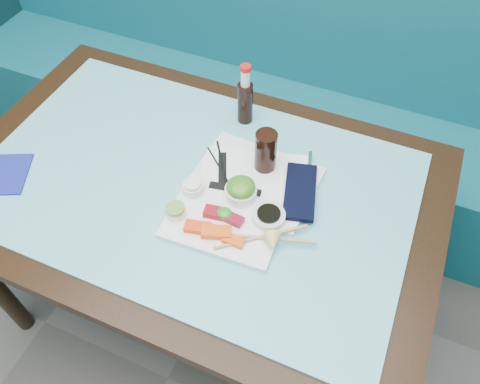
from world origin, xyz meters
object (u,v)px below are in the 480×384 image
at_px(serving_tray, 254,180).
at_px(cola_glass, 266,151).
at_px(cola_bottle_body, 245,103).
at_px(sashimi_plate, 225,221).
at_px(blue_napkin, 1,174).
at_px(seaweed_bowl, 241,193).
at_px(dining_table, 195,202).
at_px(booth_bench, 283,105).

xyz_separation_m(serving_tray, cola_glass, (0.01, 0.05, 0.07)).
bearing_deg(cola_bottle_body, sashimi_plate, -75.01).
relative_size(cola_bottle_body, blue_napkin, 0.90).
bearing_deg(seaweed_bowl, dining_table, 179.23).
relative_size(serving_tray, cola_glass, 2.66).
height_order(sashimi_plate, cola_bottle_body, cola_bottle_body).
distance_m(booth_bench, cola_glass, 0.86).
bearing_deg(serving_tray, booth_bench, 105.10).
height_order(serving_tray, seaweed_bowl, seaweed_bowl).
xyz_separation_m(booth_bench, serving_tray, (0.16, -0.77, 0.39)).
bearing_deg(cola_glass, sashimi_plate, -97.56).
bearing_deg(cola_bottle_body, blue_napkin, -138.68).
height_order(booth_bench, sashimi_plate, booth_bench).
relative_size(seaweed_bowl, cola_glass, 0.69).
distance_m(dining_table, sashimi_plate, 0.19).
xyz_separation_m(sashimi_plate, cola_bottle_body, (-0.10, 0.39, 0.06)).
bearing_deg(booth_bench, serving_tray, -78.24).
bearing_deg(booth_bench, blue_napkin, -116.92).
bearing_deg(sashimi_plate, cola_bottle_body, 102.24).
relative_size(dining_table, seaweed_bowl, 15.94).
xyz_separation_m(cola_glass, cola_bottle_body, (-0.13, 0.17, -0.01)).
bearing_deg(blue_napkin, dining_table, 20.03).
bearing_deg(cola_bottle_body, seaweed_bowl, -69.35).
height_order(sashimi_plate, cola_glass, cola_glass).
distance_m(booth_bench, seaweed_bowl, 0.95).
relative_size(booth_bench, sashimi_plate, 10.00).
distance_m(sashimi_plate, blue_napkin, 0.67).
bearing_deg(seaweed_bowl, serving_tray, 82.41).
bearing_deg(dining_table, serving_tray, 24.59).
distance_m(dining_table, seaweed_bowl, 0.19).
xyz_separation_m(booth_bench, blue_napkin, (-0.52, -1.03, 0.39)).
height_order(dining_table, serving_tray, serving_tray).
relative_size(seaweed_bowl, blue_napkin, 0.57).
distance_m(dining_table, serving_tray, 0.20).
bearing_deg(booth_bench, cola_bottle_body, -86.23).
bearing_deg(serving_tray, cola_bottle_body, 121.94).
bearing_deg(dining_table, sashimi_plate, -33.02).
relative_size(booth_bench, cola_glass, 23.43).
bearing_deg(cola_bottle_body, booth_bench, 93.77).
height_order(serving_tray, blue_napkin, serving_tray).
height_order(sashimi_plate, blue_napkin, sashimi_plate).
xyz_separation_m(dining_table, serving_tray, (0.16, 0.07, 0.10)).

